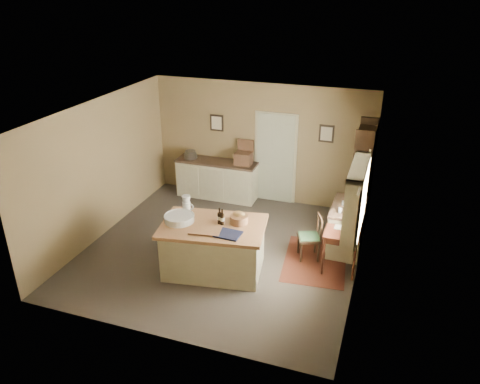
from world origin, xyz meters
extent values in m
plane|color=#4C433A|center=(0.00, 0.00, 0.00)|extent=(5.00, 5.00, 0.00)
cube|color=olive|center=(0.00, 2.50, 1.35)|extent=(5.00, 0.10, 2.70)
cube|color=olive|center=(0.00, -2.50, 1.35)|extent=(5.00, 0.10, 2.70)
cube|color=olive|center=(-2.50, 0.00, 1.35)|extent=(0.10, 5.00, 2.70)
cube|color=olive|center=(2.50, 0.00, 1.35)|extent=(0.10, 5.00, 2.70)
plane|color=silver|center=(0.00, 0.00, 2.70)|extent=(5.00, 5.00, 0.00)
cube|color=#B5B99C|center=(0.35, 2.47, 1.05)|extent=(0.97, 0.06, 2.11)
cube|color=black|center=(-1.05, 2.48, 1.72)|extent=(0.32, 0.02, 0.38)
cube|color=beige|center=(-1.05, 2.47, 1.72)|extent=(0.24, 0.01, 0.30)
cube|color=black|center=(1.45, 2.48, 1.72)|extent=(0.32, 0.02, 0.38)
cube|color=beige|center=(1.45, 2.47, 1.72)|extent=(0.24, 0.01, 0.30)
cube|color=beige|center=(2.38, -0.20, 1.02)|extent=(0.25, 1.32, 0.06)
cube|color=beige|center=(2.38, -0.20, 2.08)|extent=(0.25, 1.32, 0.06)
cube|color=white|center=(2.50, -0.20, 1.55)|extent=(0.01, 1.20, 1.00)
cube|color=beige|center=(2.46, -1.02, 1.55)|extent=(0.04, 0.35, 1.00)
cube|color=beige|center=(2.46, 0.62, 1.55)|extent=(0.04, 0.35, 1.00)
cube|color=beige|center=(0.11, -0.67, 0.42)|extent=(1.78, 1.27, 0.85)
cube|color=#AA6F4B|center=(0.11, -0.67, 0.88)|extent=(1.92, 1.41, 0.06)
cylinder|color=white|center=(-0.49, -0.73, 0.96)|extent=(0.51, 0.51, 0.11)
cube|color=#AA6F4B|center=(0.07, -0.90, 0.92)|extent=(0.56, 0.44, 0.03)
cube|color=black|center=(0.47, -0.90, 0.92)|extent=(0.43, 0.35, 0.02)
cylinder|color=#8E5C38|center=(0.50, -0.46, 0.98)|extent=(0.31, 0.31, 0.14)
cylinder|color=black|center=(0.20, -0.59, 1.05)|extent=(0.07, 0.07, 0.29)
cylinder|color=black|center=(0.26, -0.61, 1.05)|extent=(0.07, 0.07, 0.29)
cube|color=beige|center=(-0.96, 2.20, 0.42)|extent=(1.85, 0.51, 0.85)
cube|color=#332319|center=(-0.96, 2.20, 0.88)|extent=(1.89, 0.54, 0.05)
cube|color=#50311F|center=(-0.32, 2.20, 1.04)|extent=(0.37, 0.28, 0.28)
cylinder|color=#59544F|center=(-1.61, 2.20, 0.99)|extent=(0.32, 0.32, 0.18)
cube|color=#562111|center=(1.75, 0.20, 0.00)|extent=(1.25, 1.70, 0.01)
cube|color=#36170F|center=(2.20, 0.27, 0.75)|extent=(0.60, 0.99, 0.03)
cube|color=#36170F|center=(2.20, 0.27, 0.68)|extent=(0.54, 0.93, 0.10)
cube|color=silver|center=(2.15, 0.27, 0.77)|extent=(0.22, 0.30, 0.01)
cylinder|color=black|center=(2.30, 0.55, 0.79)|extent=(0.05, 0.05, 0.05)
cylinder|color=#36170F|center=(1.94, -0.18, 0.36)|extent=(0.04, 0.04, 0.72)
cylinder|color=#36170F|center=(2.46, -0.18, 0.36)|extent=(0.04, 0.04, 0.72)
cylinder|color=#36170F|center=(1.94, 0.73, 0.36)|extent=(0.04, 0.04, 0.72)
cylinder|color=#36170F|center=(2.46, 0.73, 0.36)|extent=(0.04, 0.04, 0.72)
cube|color=beige|center=(2.20, 0.83, 0.42)|extent=(0.58, 1.05, 0.85)
cube|color=#332319|center=(2.20, 0.83, 0.88)|extent=(0.61, 1.09, 0.05)
cylinder|color=silver|center=(2.17, 0.67, 0.95)|extent=(0.25, 0.25, 0.09)
cube|color=black|center=(2.31, 1.53, 1.08)|extent=(0.37, 0.04, 2.16)
cube|color=black|center=(2.31, 2.47, 1.08)|extent=(0.37, 0.04, 2.16)
cube|color=black|center=(2.48, 2.00, 1.08)|extent=(0.02, 0.97, 2.16)
cube|color=black|center=(2.31, 2.00, 0.05)|extent=(0.37, 0.93, 0.03)
cube|color=black|center=(2.31, 2.00, 0.59)|extent=(0.37, 0.93, 0.03)
cube|color=black|center=(2.31, 2.00, 1.13)|extent=(0.37, 0.93, 0.03)
cube|color=black|center=(2.31, 2.00, 1.56)|extent=(0.37, 0.93, 0.03)
cube|color=black|center=(2.31, 2.00, 2.00)|extent=(0.37, 0.93, 0.03)
cylinder|color=white|center=(2.31, 2.00, 1.19)|extent=(0.12, 0.12, 0.11)
camera|label=1|loc=(2.81, -7.12, 4.72)|focal=35.00mm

